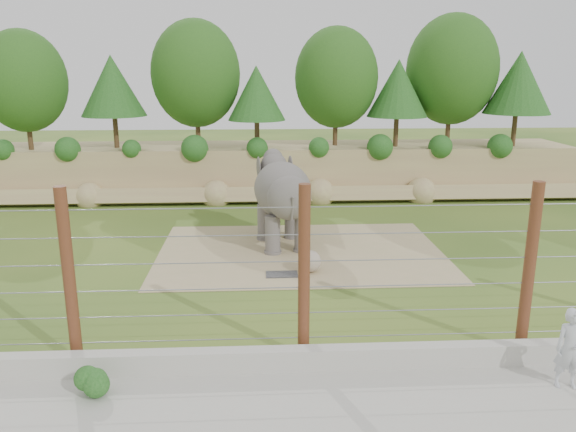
{
  "coord_description": "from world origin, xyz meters",
  "views": [
    {
      "loc": [
        -0.96,
        -15.89,
        6.31
      ],
      "look_at": [
        0.0,
        2.0,
        1.6
      ],
      "focal_mm": 35.0,
      "sensor_mm": 36.0,
      "label": 1
    }
  ],
  "objects_px": {
    "barrier_fence": "(304,274)",
    "zookeeper": "(570,349)",
    "stone_ball": "(310,261)",
    "elephant": "(283,203)"
  },
  "relations": [
    {
      "from": "elephant",
      "to": "stone_ball",
      "type": "relative_size",
      "value": 5.69
    },
    {
      "from": "stone_ball",
      "to": "elephant",
      "type": "bearing_deg",
      "value": 104.66
    },
    {
      "from": "barrier_fence",
      "to": "zookeeper",
      "type": "xyz_separation_m",
      "value": [
        5.27,
        -1.48,
        -1.14
      ]
    },
    {
      "from": "elephant",
      "to": "zookeeper",
      "type": "xyz_separation_m",
      "value": [
        5.37,
        -9.81,
        -0.76
      ]
    },
    {
      "from": "stone_ball",
      "to": "zookeeper",
      "type": "relative_size",
      "value": 0.42
    },
    {
      "from": "stone_ball",
      "to": "zookeeper",
      "type": "distance_m",
      "value": 8.35
    },
    {
      "from": "elephant",
      "to": "zookeeper",
      "type": "bearing_deg",
      "value": -70.21
    },
    {
      "from": "barrier_fence",
      "to": "zookeeper",
      "type": "distance_m",
      "value": 5.59
    },
    {
      "from": "stone_ball",
      "to": "zookeeper",
      "type": "bearing_deg",
      "value": -56.32
    },
    {
      "from": "zookeeper",
      "to": "stone_ball",
      "type": "bearing_deg",
      "value": 131.69
    }
  ]
}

